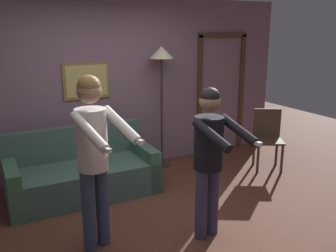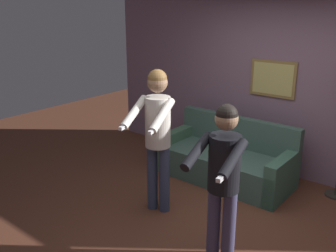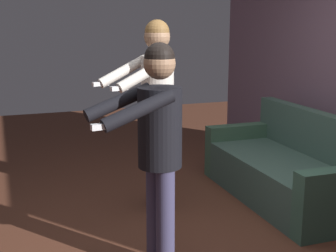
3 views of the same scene
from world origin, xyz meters
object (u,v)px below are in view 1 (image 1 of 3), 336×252
Objects in this scene: torchiere_lamp at (161,65)px; person_standing_right at (210,151)px; couch at (82,175)px; person_standing_left at (93,147)px; dining_chair_distant at (268,135)px.

torchiere_lamp is 2.28m from person_standing_right.
person_standing_left reaches higher than couch.
person_standing_right reaches higher than dining_chair_distant.
torchiere_lamp is at bearing 46.89° from person_standing_left.
torchiere_lamp is at bearing 75.47° from person_standing_right.
couch is at bearing 171.93° from dining_chair_distant.
dining_chair_distant is at bearing -8.07° from couch.
person_standing_left is 1.09× the size of person_standing_right.
person_standing_left is at bearing -99.42° from couch.
person_standing_right is 1.73× the size of dining_chair_distant.
person_standing_left reaches higher than person_standing_right.
couch is 1.19× the size of person_standing_right.
dining_chair_distant is (2.85, -0.40, 0.25)m from couch.
couch is at bearing 118.06° from person_standing_right.
dining_chair_distant is at bearing -31.19° from torchiere_lamp.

